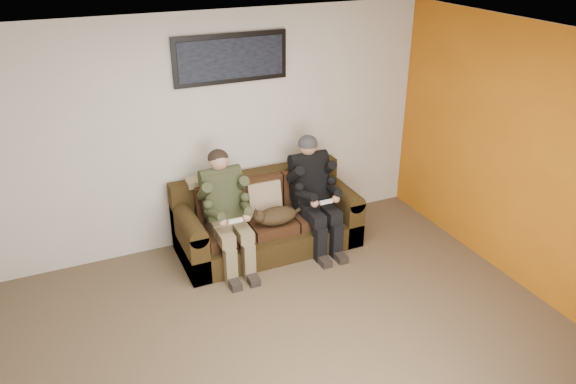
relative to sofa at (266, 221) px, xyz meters
name	(u,v)px	position (x,y,z in m)	size (l,w,h in m)	color
floor	(304,352)	(-0.39, -1.82, -0.31)	(5.00, 5.00, 0.00)	brown
ceiling	(309,53)	(-0.39, -1.82, 2.29)	(5.00, 5.00, 0.00)	silver
wall_back	(217,132)	(-0.39, 0.43, 0.99)	(5.00, 5.00, 0.00)	beige
wall_right	(545,169)	(2.11, -1.82, 0.99)	(4.50, 4.50, 0.00)	beige
accent_wall_right	(545,169)	(2.10, -1.82, 0.99)	(4.50, 4.50, 0.00)	#BA6512
sofa	(266,221)	(0.00, 0.00, 0.00)	(2.02, 0.87, 0.83)	#31230E
throw_pillow	(264,198)	(0.00, 0.04, 0.28)	(0.39, 0.11, 0.37)	tan
throw_blanket	(205,180)	(-0.61, 0.25, 0.51)	(0.41, 0.20, 0.07)	#B7AF87
person_left	(226,205)	(-0.52, -0.17, 0.39)	(0.51, 0.87, 1.26)	#806E50
person_right	(313,187)	(0.52, -0.17, 0.39)	(0.51, 0.86, 1.27)	black
cat	(275,216)	(0.01, -0.27, 0.19)	(0.66, 0.26, 0.24)	#423019
framed_poster	(231,58)	(-0.20, 0.39, 1.79)	(1.25, 0.05, 0.52)	black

